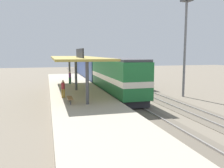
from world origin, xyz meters
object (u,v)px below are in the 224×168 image
object	(u,v)px
freight_car	(126,73)
person_waiting	(63,88)
platform_bench	(70,98)
light_mast	(186,25)
passenger_carriage_single	(90,68)
person_walking	(70,77)
locomotive	(116,77)

from	to	relation	value
freight_car	person_waiting	world-z (taller)	freight_car
platform_bench	light_mast	bearing A→B (deg)	18.51
passenger_carriage_single	person_walking	bearing A→B (deg)	-112.99
platform_bench	passenger_carriage_single	xyz separation A→B (m)	(6.00, 24.43, 0.97)
locomotive	freight_car	bearing A→B (deg)	65.87
locomotive	passenger_carriage_single	world-z (taller)	locomotive
passenger_carriage_single	person_waiting	bearing A→B (deg)	-106.36
locomotive	platform_bench	bearing A→B (deg)	-133.03
platform_bench	person_waiting	bearing A→B (deg)	97.73
locomotive	light_mast	world-z (taller)	light_mast
person_waiting	person_walking	world-z (taller)	same
platform_bench	locomotive	size ratio (longest dim) A/B	0.12
light_mast	person_walking	size ratio (longest dim) A/B	6.84
locomotive	person_waiting	xyz separation A→B (m)	(-6.37, -3.70, -0.56)
platform_bench	locomotive	distance (m)	8.86
passenger_carriage_single	freight_car	world-z (taller)	passenger_carriage_single
person_waiting	platform_bench	bearing A→B (deg)	-82.27
light_mast	platform_bench	bearing A→B (deg)	-161.49
platform_bench	person_waiting	distance (m)	2.80
platform_bench	locomotive	world-z (taller)	locomotive
platform_bench	freight_car	distance (m)	19.79
light_mast	freight_car	bearing A→B (deg)	104.84
person_waiting	freight_car	bearing A→B (deg)	51.85
person_walking	platform_bench	bearing A→B (deg)	-95.38
person_waiting	passenger_carriage_single	bearing A→B (deg)	73.64
locomotive	light_mast	xyz separation A→B (m)	(7.80, -1.81, 5.99)
person_waiting	person_walking	xyz separation A→B (m)	(1.61, 10.49, 0.00)
passenger_carriage_single	light_mast	world-z (taller)	light_mast
freight_car	person_walking	size ratio (longest dim) A/B	7.02
platform_bench	passenger_carriage_single	world-z (taller)	passenger_carriage_single
platform_bench	person_waiting	xyz separation A→B (m)	(-0.37, 2.73, 0.51)
light_mast	person_waiting	bearing A→B (deg)	-172.40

